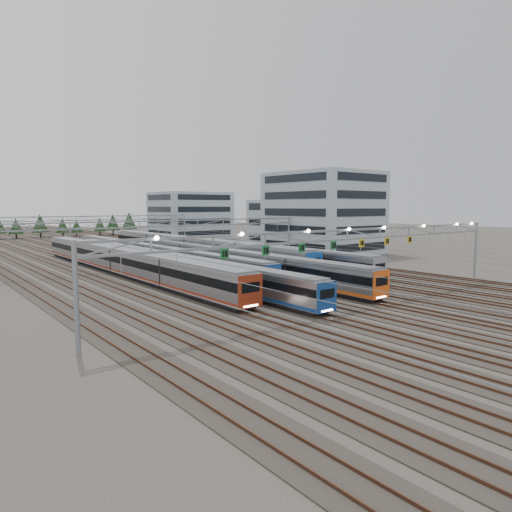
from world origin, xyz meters
TOP-DOWN VIEW (x-y plane):
  - ground at (0.00, 0.00)m, footprint 400.00×400.00m
  - track_bed at (0.00, 100.00)m, footprint 54.00×260.00m
  - train_a at (-11.25, 34.89)m, footprint 2.91×65.68m
  - train_b at (-6.75, 29.92)m, footprint 2.57×67.09m
  - train_c at (-2.25, 43.53)m, footprint 2.56×68.46m
  - train_d at (2.25, 24.47)m, footprint 2.73×54.82m
  - train_e at (6.75, 44.40)m, footprint 3.18×66.10m
  - train_f at (11.25, 35.65)m, footprint 2.80×63.34m
  - gantry_near at (-0.05, -0.12)m, footprint 56.36×0.61m
  - gantry_mid at (0.00, 40.00)m, footprint 56.36×0.36m
  - gantry_far at (0.00, 85.00)m, footprint 56.36×0.36m
  - depot_bldg_south at (37.34, 39.10)m, footprint 18.00×22.00m
  - depot_bldg_mid at (44.49, 59.66)m, footprint 14.00×16.00m
  - depot_bldg_north at (37.08, 97.21)m, footprint 22.00×18.00m
  - treeline at (-7.20, 129.19)m, footprint 81.20×5.60m

SIDE VIEW (x-z plane):
  - ground at x=0.00m, z-range 0.00..0.00m
  - track_bed at x=0.00m, z-range -1.22..4.20m
  - train_c at x=-2.25m, z-range 0.25..3.57m
  - train_b at x=-6.75m, z-range 0.25..3.59m
  - train_d at x=2.25m, z-range 0.25..3.80m
  - train_f at x=11.25m, z-range 0.25..3.89m
  - train_a at x=-11.25m, z-range 0.25..4.04m
  - train_e at x=6.75m, z-range 0.25..4.40m
  - treeline at x=-7.20m, z-range 0.72..7.74m
  - depot_bldg_mid at x=44.49m, z-range 0.00..12.04m
  - gantry_mid at x=0.00m, z-range 2.39..10.39m
  - gantry_far at x=0.00m, z-range 2.39..10.39m
  - gantry_near at x=-0.05m, z-range 3.05..11.13m
  - depot_bldg_north at x=37.08m, z-range 0.00..14.73m
  - depot_bldg_south at x=37.34m, z-range 0.00..17.76m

